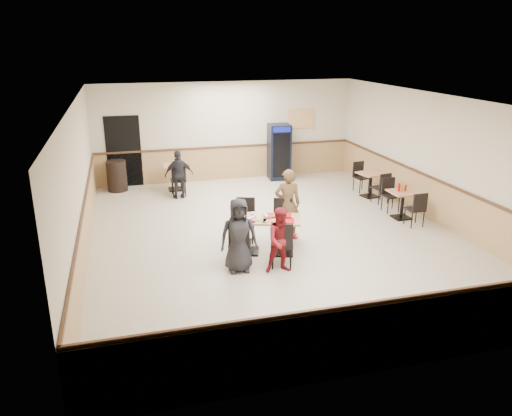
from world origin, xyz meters
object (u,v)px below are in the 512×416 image
object	(u,v)px
lone_diner	(179,175)
side_table_far	(371,181)
diner_woman_right	(282,240)
trash_bin	(117,176)
pepsi_cooler	(279,152)
back_table	(176,173)
diner_man_opposite	(288,204)
main_table	(265,230)
diner_woman_left	(239,235)
side_table_near	(403,201)

from	to	relation	value
lone_diner	side_table_far	world-z (taller)	lone_diner
diner_woman_right	trash_bin	world-z (taller)	diner_woman_right
pepsi_cooler	side_table_far	bearing A→B (deg)	-48.44
back_table	pepsi_cooler	distance (m)	3.31
lone_diner	back_table	world-z (taller)	lone_diner
diner_woman_right	trash_bin	xyz separation A→B (m)	(-2.94, 6.33, -0.19)
diner_man_opposite	pepsi_cooler	xyz separation A→B (m)	(1.34, 4.78, 0.08)
main_table	lone_diner	world-z (taller)	lone_diner
lone_diner	trash_bin	bearing A→B (deg)	-38.64
diner_woman_left	back_table	world-z (taller)	diner_woman_left
lone_diner	trash_bin	xyz separation A→B (m)	(-1.65, 1.19, -0.22)
diner_woman_left	side_table_near	bearing A→B (deg)	26.07
diner_woman_right	back_table	size ratio (longest dim) A/B	1.70
diner_woman_right	pepsi_cooler	xyz separation A→B (m)	(1.98, 6.38, 0.23)
side_table_near	pepsi_cooler	size ratio (longest dim) A/B	0.40
lone_diner	back_table	size ratio (longest dim) A/B	1.80
diner_woman_right	pepsi_cooler	world-z (taller)	pepsi_cooler
main_table	diner_man_opposite	bearing A→B (deg)	62.10
diner_woman_left	back_table	xyz separation A→B (m)	(-0.52, 5.73, -0.22)
diner_man_opposite	side_table_far	bearing A→B (deg)	-133.03
pepsi_cooler	trash_bin	distance (m)	4.94
main_table	diner_woman_left	world-z (taller)	diner_woman_left
side_table_far	trash_bin	world-z (taller)	trash_bin
lone_diner	side_table_near	distance (m)	5.92
diner_woman_left	trash_bin	xyz separation A→B (m)	(-2.17, 6.08, -0.27)
main_table	lone_diner	size ratio (longest dim) A/B	1.17
diner_woman_right	pepsi_cooler	distance (m)	6.68
diner_woman_right	diner_man_opposite	world-z (taller)	diner_man_opposite
main_table	pepsi_cooler	world-z (taller)	pepsi_cooler
side_table_near	side_table_far	world-z (taller)	side_table_far
lone_diner	diner_woman_left	bearing A→B (deg)	93.14
lone_diner	pepsi_cooler	distance (m)	3.50
diner_woman_left	diner_man_opposite	xyz separation A→B (m)	(1.41, 1.34, 0.07)
diner_woman_left	pepsi_cooler	distance (m)	6.71
diner_woman_left	back_table	bearing A→B (deg)	99.52
diner_woman_left	side_table_near	size ratio (longest dim) A/B	2.09
side_table_near	back_table	distance (m)	6.39
side_table_far	trash_bin	distance (m)	7.22
pepsi_cooler	diner_woman_right	bearing A→B (deg)	-102.45
diner_woman_right	back_table	xyz separation A→B (m)	(-1.28, 5.98, -0.14)
diner_woman_left	trash_bin	world-z (taller)	diner_woman_left
lone_diner	side_table_near	world-z (taller)	lone_diner
diner_woman_right	side_table_near	world-z (taller)	diner_woman_right
diner_woman_left	trash_bin	size ratio (longest dim) A/B	1.61
main_table	lone_diner	bearing A→B (deg)	124.79
diner_man_opposite	diner_woman_left	bearing A→B (deg)	55.04
lone_diner	trash_bin	size ratio (longest dim) A/B	1.51
back_table	pepsi_cooler	size ratio (longest dim) A/B	0.43
diner_man_opposite	back_table	xyz separation A→B (m)	(-1.93, 4.39, -0.29)
trash_bin	lone_diner	bearing A→B (deg)	-35.73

